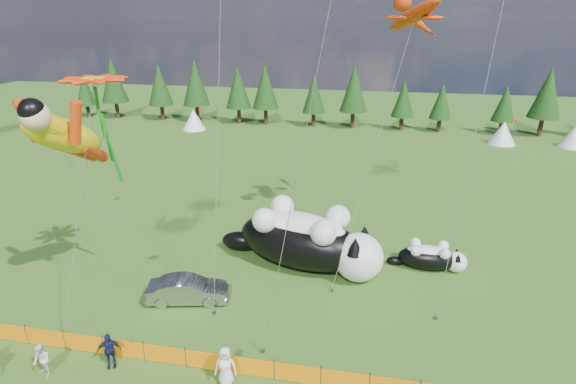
# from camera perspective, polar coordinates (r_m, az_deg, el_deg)

# --- Properties ---
(ground) EXTENTS (160.00, 160.00, 0.00)m
(ground) POSITION_cam_1_polar(r_m,az_deg,el_deg) (23.74, -7.48, -16.63)
(ground) COLOR #0F3609
(ground) RESTS_ON ground
(safety_fence) EXTENTS (22.06, 0.06, 1.10)m
(safety_fence) POSITION_cam_1_polar(r_m,az_deg,el_deg) (21.27, -10.20, -20.35)
(safety_fence) COLOR #262626
(safety_fence) RESTS_ON ground
(tree_line) EXTENTS (90.00, 4.00, 8.00)m
(tree_line) POSITION_cam_1_polar(r_m,az_deg,el_deg) (63.85, 5.15, 11.71)
(tree_line) COLOR black
(tree_line) RESTS_ON ground
(festival_tents) EXTENTS (50.00, 3.20, 2.80)m
(festival_tents) POSITION_cam_1_polar(r_m,az_deg,el_deg) (59.30, 15.25, 7.75)
(festival_tents) COLOR white
(festival_tents) RESTS_ON ground
(cat_large) EXTENTS (10.69, 5.82, 3.93)m
(cat_large) POSITION_cam_1_polar(r_m,az_deg,el_deg) (27.61, 2.41, -6.02)
(cat_large) COLOR black
(cat_large) RESTS_ON ground
(cat_small) EXTENTS (4.79, 1.77, 1.73)m
(cat_small) POSITION_cam_1_polar(r_m,az_deg,el_deg) (29.17, 17.77, -7.85)
(cat_small) COLOR black
(cat_small) RESTS_ON ground
(car) EXTENTS (4.56, 2.44, 1.43)m
(car) POSITION_cam_1_polar(r_m,az_deg,el_deg) (25.53, -12.62, -12.04)
(car) COLOR #A2A2A6
(car) RESTS_ON ground
(spectator_b) EXTENTS (0.90, 0.76, 1.60)m
(spectator_b) POSITION_cam_1_polar(r_m,az_deg,el_deg) (23.09, -28.81, -18.27)
(spectator_b) COLOR white
(spectator_b) RESTS_ON ground
(spectator_c) EXTENTS (1.14, 0.88, 1.74)m
(spectator_c) POSITION_cam_1_polar(r_m,az_deg,el_deg) (22.34, -21.77, -18.18)
(spectator_c) COLOR #16193C
(spectator_c) RESTS_ON ground
(spectator_e) EXTENTS (1.01, 0.74, 1.88)m
(spectator_e) POSITION_cam_1_polar(r_m,az_deg,el_deg) (20.25, -7.94, -21.10)
(spectator_e) COLOR white
(spectator_e) RESTS_ON ground
(superhero_kite) EXTENTS (5.49, 5.82, 12.07)m
(superhero_kite) POSITION_cam_1_polar(r_m,az_deg,el_deg) (23.17, -26.56, 6.48)
(superhero_kite) COLOR yellow
(superhero_kite) RESTS_ON ground
(gecko_kite) EXTENTS (6.75, 10.90, 16.81)m
(gecko_kite) POSITION_cam_1_polar(r_m,az_deg,el_deg) (28.98, 15.66, 20.74)
(gecko_kite) COLOR red
(gecko_kite) RESTS_ON ground
(flower_kite) EXTENTS (4.19, 6.68, 12.55)m
(flower_kite) POSITION_cam_1_polar(r_m,az_deg,el_deg) (23.38, -23.39, 12.57)
(flower_kite) COLOR red
(flower_kite) RESTS_ON ground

